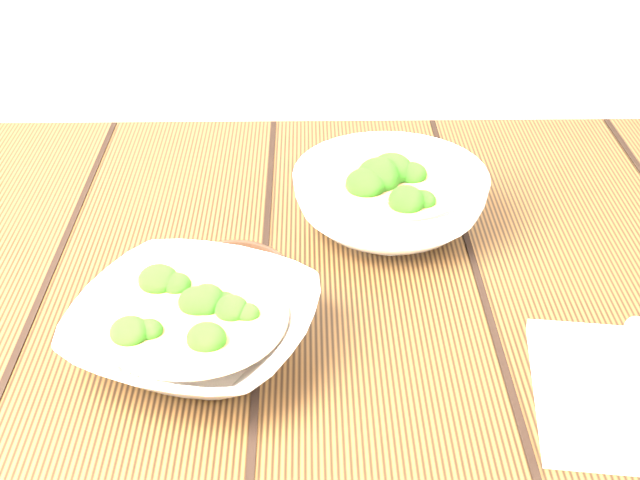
# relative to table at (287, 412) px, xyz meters

# --- Properties ---
(table) EXTENTS (1.20, 0.80, 0.75)m
(table) POSITION_rel_table_xyz_m (0.00, 0.00, 0.00)
(table) COLOR #37230F
(table) RESTS_ON ground
(soup_bowl_front) EXTENTS (0.25, 0.25, 0.05)m
(soup_bowl_front) POSITION_rel_table_xyz_m (-0.07, -0.05, 0.15)
(soup_bowl_front) COLOR silver
(soup_bowl_front) RESTS_ON table
(soup_bowl_back) EXTENTS (0.22, 0.22, 0.07)m
(soup_bowl_back) POSITION_rel_table_xyz_m (0.10, 0.14, 0.15)
(soup_bowl_back) COLOR silver
(soup_bowl_back) RESTS_ON table
(trivet) EXTENTS (0.13, 0.13, 0.03)m
(trivet) POSITION_rel_table_xyz_m (-0.05, 0.03, 0.13)
(trivet) COLOR black
(trivet) RESTS_ON table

